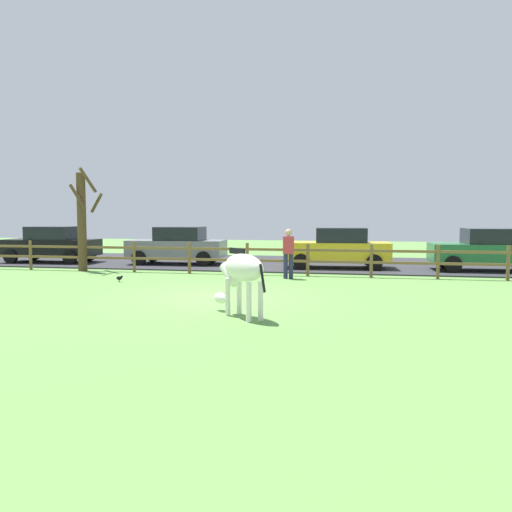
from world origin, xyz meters
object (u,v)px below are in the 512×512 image
Objects in this scene: parked_car_green at (488,249)px; parked_car_black at (51,244)px; bare_tree at (82,219)px; crow_on_grass at (119,278)px; visitor_near_fence at (288,251)px; zebra at (241,272)px; parked_car_grey at (178,245)px; parked_car_yellow at (338,247)px.

parked_car_green and parked_car_black have the same top height.
parked_car_black is (-2.96, 2.51, -1.10)m from bare_tree.
crow_on_grass is (2.81, -2.75, -1.82)m from bare_tree.
bare_tree is 8.01m from visitor_near_fence.
parked_car_black is (-10.79, 9.98, -0.08)m from zebra.
crow_on_grass is 13.14m from parked_car_green.
parked_car_grey is at bearing 178.29° from parked_car_green.
parked_car_green is 7.71m from visitor_near_fence.
parked_car_black is (-5.66, -0.36, 0.00)m from parked_car_grey.
parked_car_grey is 6.39m from visitor_near_fence.
parked_car_yellow is (6.56, 5.27, 0.72)m from crow_on_grass.
parked_car_yellow is at bearing -2.96° from parked_car_grey.
bare_tree is 4.03m from parked_car_black.
visitor_near_fence reaches higher than parked_car_grey.
parked_car_grey is (-5.13, 10.34, -0.08)m from zebra.
visitor_near_fence is (0.07, 6.61, -0.02)m from zebra.
parked_car_green is at bearing 54.91° from zebra.
parked_car_yellow is at bearing 179.81° from parked_car_green.
parked_car_grey reaches higher than zebra.
parked_car_green is at bearing 25.86° from visitor_near_fence.
bare_tree reaches higher than parked_car_yellow.
parked_car_yellow is at bearing 15.04° from bare_tree.
crow_on_grass is 0.05× the size of parked_car_green.
zebra is 0.37× the size of parked_car_yellow.
parked_car_grey is 0.99× the size of parked_car_yellow.
visitor_near_fence reaches higher than parked_car_yellow.
parked_car_grey is 5.67m from parked_car_black.
parked_car_black is at bearing -176.40° from parked_car_grey.
parked_car_black is at bearing 162.75° from visitor_near_fence.
bare_tree is 0.95× the size of parked_car_green.
parked_car_black reaches higher than zebra.
bare_tree reaches higher than parked_car_grey.
parked_car_grey is at bearing 177.04° from parked_car_yellow.
zebra is at bearing -90.58° from visitor_near_fence.
parked_car_green and parked_car_grey have the same top height.
parked_car_grey reaches higher than crow_on_grass.
visitor_near_fence is (5.08, 1.89, 0.78)m from crow_on_grass.
parked_car_black is at bearing 137.64° from crow_on_grass.
parked_car_grey is 1.01× the size of parked_car_black.
visitor_near_fence is (-1.47, -3.38, 0.06)m from parked_car_yellow.
zebra is at bearing -43.65° from bare_tree.
bare_tree is at bearing -164.96° from parked_car_yellow.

